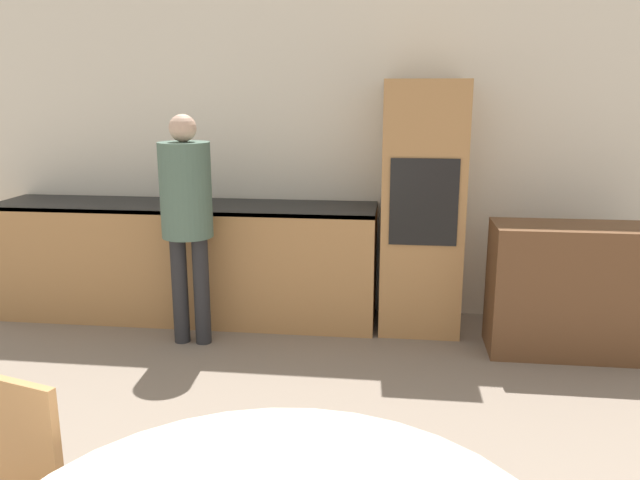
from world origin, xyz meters
TOP-DOWN VIEW (x-y plane):
  - wall_back at (0.00, 4.77)m, footprint 7.12×0.05m
  - kitchen_counter at (-1.24, 4.43)m, footprint 2.94×0.60m
  - oven_unit at (0.56, 4.44)m, footprint 0.58×0.59m
  - sideboard at (1.58, 4.05)m, footprint 1.11×0.45m
  - person_standing at (-1.04, 3.91)m, footprint 0.35×0.35m

SIDE VIEW (x-z plane):
  - sideboard at x=1.58m, z-range 0.00..0.89m
  - kitchen_counter at x=-1.24m, z-range 0.01..0.92m
  - oven_unit at x=0.56m, z-range 0.00..1.82m
  - person_standing at x=-1.04m, z-range 0.19..1.78m
  - wall_back at x=0.00m, z-range 0.00..2.60m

